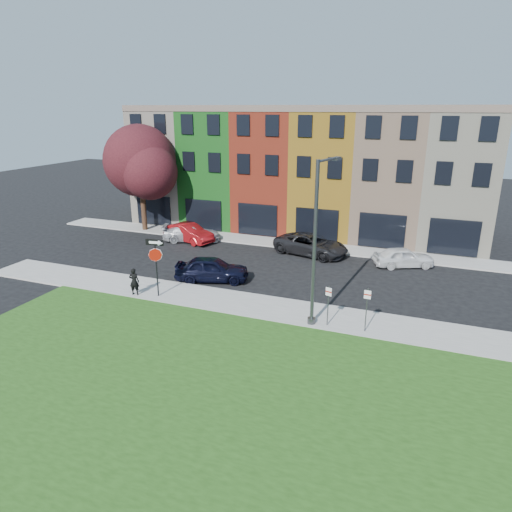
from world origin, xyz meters
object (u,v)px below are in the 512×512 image
at_px(man, 134,281).
at_px(street_lamp, 316,244).
at_px(stop_sign, 156,256).
at_px(sedan_near, 212,269).

distance_m(man, street_lamp, 10.90).
xyz_separation_m(stop_sign, man, (-1.34, -0.31, -1.57)).
bearing_deg(man, sedan_near, -141.64).
bearing_deg(sedan_near, stop_sign, 136.88).
distance_m(man, sedan_near, 4.88).
relative_size(stop_sign, sedan_near, 0.69).
bearing_deg(street_lamp, stop_sign, -169.00).
bearing_deg(street_lamp, man, -167.22).
xyz_separation_m(stop_sign, street_lamp, (9.06, -0.05, 1.68)).
relative_size(sedan_near, street_lamp, 0.61).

